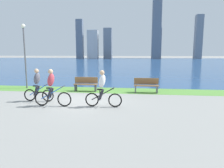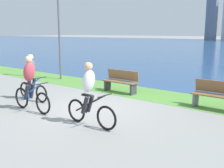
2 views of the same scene
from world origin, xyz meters
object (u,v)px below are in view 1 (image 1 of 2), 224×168
Objects in this scene: cyclist_trailing at (52,88)px; bench_far_along_path at (86,84)px; cyclist_distant_rear at (38,85)px; lamppost_tall at (24,47)px; cyclist_lead at (103,89)px; bench_near_path at (146,85)px.

cyclist_trailing is 1.18× the size of bench_far_along_path.
cyclist_distant_rear is 4.86m from lamppost_tall.
bench_far_along_path is at bearing -7.67° from lamppost_tall.
cyclist_lead reaches higher than cyclist_distant_rear.
bench_far_along_path is at bearing 179.23° from bench_near_path.
bench_near_path is at bearing -4.46° from lamppost_tall.
cyclist_trailing is 1.07× the size of cyclist_distant_rear.
cyclist_trailing is 1.36m from cyclist_distant_rear.
cyclist_lead is 2.34m from cyclist_trailing.
cyclist_trailing is 5.84m from bench_near_path.
cyclist_distant_rear is 0.38× the size of lamppost_tall.
bench_near_path is (2.11, 3.60, -0.38)m from cyclist_lead.
cyclist_distant_rear reaches higher than bench_far_along_path.
lamppost_tall reaches higher than bench_near_path.
bench_near_path is at bearing -0.77° from bench_far_along_path.
cyclist_lead is at bearing 3.92° from cyclist_trailing.
cyclist_trailing is at bearing -36.79° from cyclist_distant_rear.
cyclist_distant_rear is 1.10× the size of bench_far_along_path.
lamppost_tall reaches higher than cyclist_distant_rear.
cyclist_lead is 0.39× the size of lamppost_tall.
cyclist_trailing reaches higher than cyclist_lead.
lamppost_tall is at bearing 175.54° from bench_near_path.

